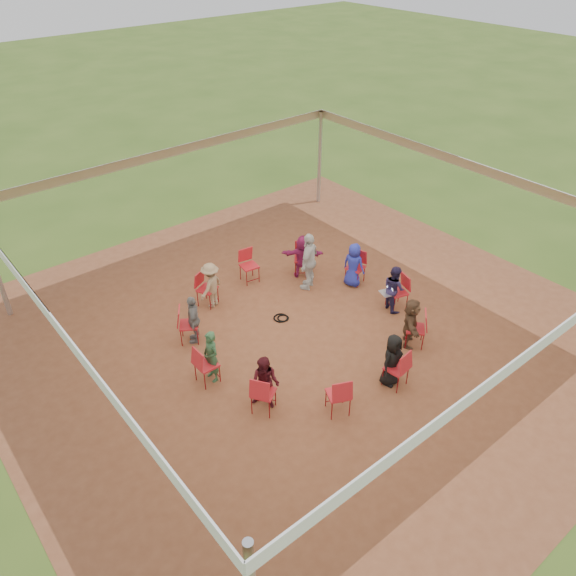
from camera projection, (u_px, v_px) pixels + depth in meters
ground at (301, 332)px, 13.00m from camera, size 80.00×80.00×0.00m
dirt_patch at (301, 332)px, 12.99m from camera, size 13.00×13.00×0.00m
tent at (303, 243)px, 11.67m from camera, size 10.33×10.33×3.00m
chair_0 at (397, 292)px, 13.57m from camera, size 0.54×0.53×0.90m
chair_1 at (355, 268)px, 14.48m from camera, size 0.54×0.53×0.90m
chair_2 at (302, 259)px, 14.85m from camera, size 0.61×0.61×0.90m
chair_3 at (249, 266)px, 14.55m from camera, size 0.48×0.49×0.90m
chair_4 at (207, 289)px, 13.67m from camera, size 0.57×0.57×0.90m
chair_5 at (189, 325)px, 12.50m from camera, size 0.60×0.59×0.90m
chair_6 at (207, 365)px, 11.41m from camera, size 0.44×0.42×0.90m
chair_7 at (263, 393)px, 10.74m from camera, size 0.60×0.59×0.90m
chair_8 at (338, 394)px, 10.71m from camera, size 0.56×0.57×0.90m
chair_9 at (396, 368)px, 11.32m from camera, size 0.48×0.50×0.90m
chair_10 at (415, 329)px, 12.39m from camera, size 0.61×0.61×0.90m
person_seated_0 at (394, 288)px, 13.44m from camera, size 0.48×0.65×1.19m
person_seated_1 at (354, 265)px, 14.32m from camera, size 0.48×0.65×1.19m
person_seated_2 at (302, 256)px, 14.67m from camera, size 1.10×1.03×1.19m
person_seated_3 at (211, 285)px, 13.54m from camera, size 0.86×0.67×1.19m
person_seated_4 at (194, 319)px, 12.43m from camera, size 0.68×0.78×1.19m
person_seated_5 at (211, 357)px, 11.39m from camera, size 0.29×0.43×1.19m
person_seated_6 at (265, 383)px, 10.75m from camera, size 0.59×0.67×1.19m
person_seated_7 at (392, 360)px, 11.31m from camera, size 0.62×0.41×1.19m
person_seated_8 at (411, 323)px, 12.32m from camera, size 1.10×1.04×1.19m
standing_person at (309, 261)px, 14.12m from camera, size 1.02×0.85×1.56m
cable_coil at (282, 318)px, 13.42m from camera, size 0.46×0.46×0.03m
laptop at (388, 291)px, 13.41m from camera, size 0.33×0.38×0.22m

